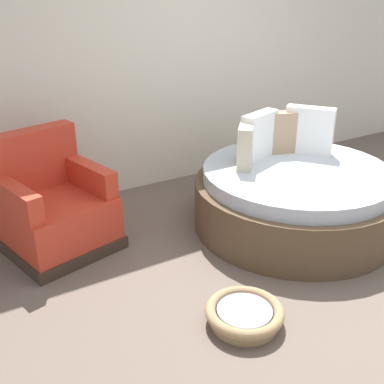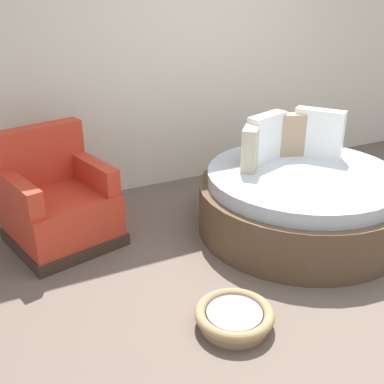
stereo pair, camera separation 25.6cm
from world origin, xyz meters
TOP-DOWN VIEW (x-y plane):
  - ground_plane at (0.00, 0.00)m, footprint 8.00×8.00m
  - back_wall at (0.00, 2.28)m, footprint 8.00×0.12m
  - round_daybed at (0.29, 0.73)m, footprint 1.77×1.77m
  - red_armchair at (-1.64, 1.46)m, footprint 0.97×0.97m
  - pet_basket at (-0.89, -0.14)m, footprint 0.51×0.51m

SIDE VIEW (x-z plane):
  - ground_plane at x=0.00m, z-range -0.02..0.00m
  - pet_basket at x=-0.89m, z-range 0.01..0.14m
  - round_daybed at x=0.29m, z-range -0.20..0.78m
  - red_armchair at x=-1.64m, z-range -0.14..0.80m
  - back_wall at x=0.00m, z-range 0.00..3.00m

